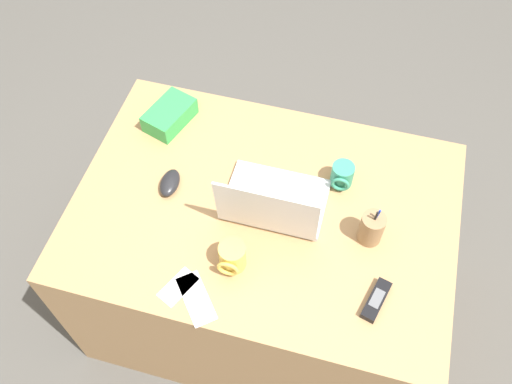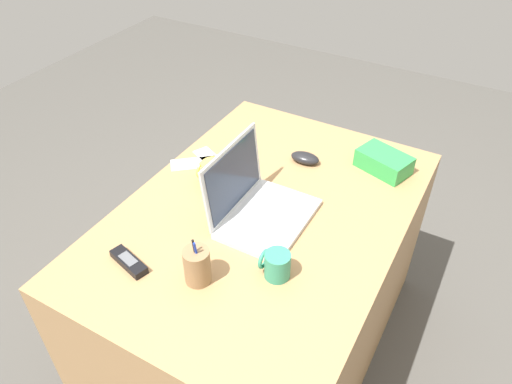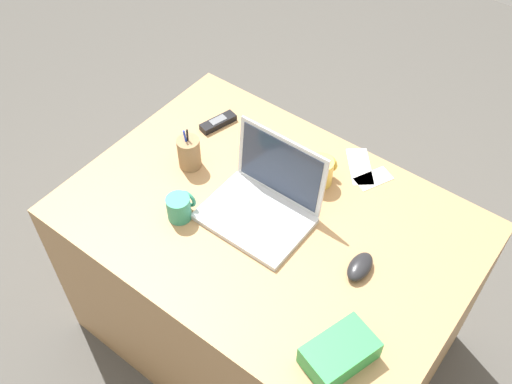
# 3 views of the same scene
# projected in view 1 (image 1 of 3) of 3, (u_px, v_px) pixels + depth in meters

# --- Properties ---
(ground_plane) EXTENTS (6.00, 6.00, 0.00)m
(ground_plane) POSITION_uv_depth(u_px,v_px,m) (262.00, 297.00, 2.48)
(ground_plane) COLOR #4C4944
(desk) EXTENTS (1.28, 0.90, 0.74)m
(desk) POSITION_uv_depth(u_px,v_px,m) (263.00, 259.00, 2.17)
(desk) COLOR #A87C4F
(desk) RESTS_ON ground
(laptop) EXTENTS (0.34, 0.27, 0.25)m
(laptop) POSITION_uv_depth(u_px,v_px,m) (273.00, 203.00, 1.81)
(laptop) COLOR silver
(laptop) RESTS_ON desk
(computer_mouse) EXTENTS (0.07, 0.12, 0.04)m
(computer_mouse) POSITION_uv_depth(u_px,v_px,m) (170.00, 182.00, 1.90)
(computer_mouse) COLOR black
(computer_mouse) RESTS_ON desk
(coffee_mug_white) EXTENTS (0.08, 0.09, 0.09)m
(coffee_mug_white) POSITION_uv_depth(u_px,v_px,m) (342.00, 176.00, 1.88)
(coffee_mug_white) COLOR #338C6B
(coffee_mug_white) RESTS_ON desk
(coffee_mug_tall) EXTENTS (0.09, 0.10, 0.10)m
(coffee_mug_tall) POSITION_uv_depth(u_px,v_px,m) (232.00, 257.00, 1.70)
(coffee_mug_tall) COLOR #E0BC4C
(coffee_mug_tall) RESTS_ON desk
(cordless_phone) EXTENTS (0.08, 0.15, 0.03)m
(cordless_phone) POSITION_uv_depth(u_px,v_px,m) (376.00, 300.00, 1.66)
(cordless_phone) COLOR black
(cordless_phone) RESTS_ON desk
(pen_holder) EXTENTS (0.08, 0.08, 0.16)m
(pen_holder) POSITION_uv_depth(u_px,v_px,m) (371.00, 228.00, 1.75)
(pen_holder) COLOR olive
(pen_holder) RESTS_ON desk
(snack_bag) EXTENTS (0.17, 0.22, 0.07)m
(snack_bag) POSITION_uv_depth(u_px,v_px,m) (170.00, 115.00, 2.05)
(snack_bag) COLOR green
(snack_bag) RESTS_ON desk
(paper_note_near_laptop) EXTENTS (0.11, 0.14, 0.00)m
(paper_note_near_laptop) POSITION_uv_depth(u_px,v_px,m) (178.00, 287.00, 1.70)
(paper_note_near_laptop) COLOR white
(paper_note_near_laptop) RESTS_ON desk
(paper_note_left) EXTENTS (0.17, 0.18, 0.00)m
(paper_note_left) POSITION_uv_depth(u_px,v_px,m) (196.00, 298.00, 1.68)
(paper_note_left) COLOR white
(paper_note_left) RESTS_ON desk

